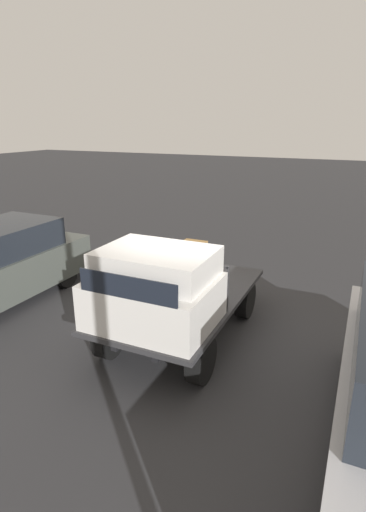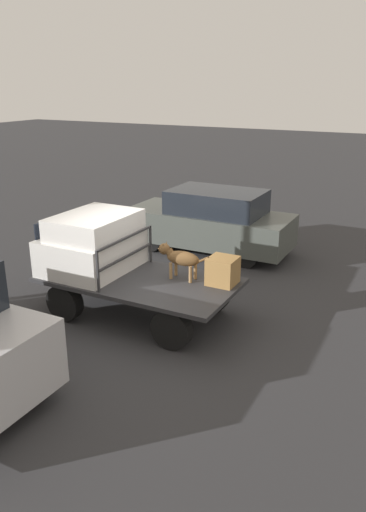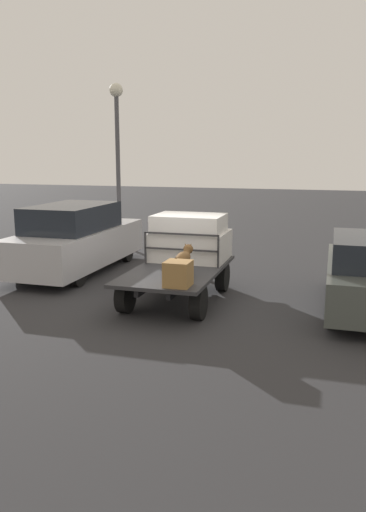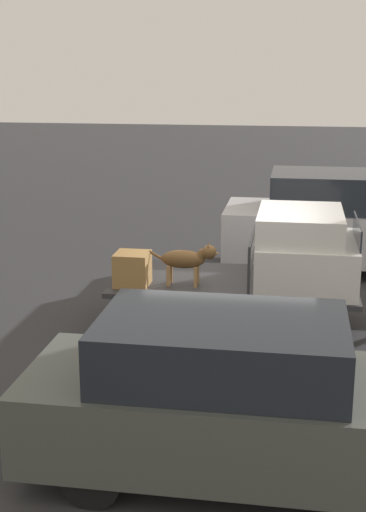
% 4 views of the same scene
% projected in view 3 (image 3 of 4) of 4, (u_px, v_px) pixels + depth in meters
% --- Properties ---
extents(ground_plane, '(80.00, 80.00, 0.00)m').
position_uv_depth(ground_plane, '(178.00, 301.00, 11.86)').
color(ground_plane, '#2D2D30').
extents(flatbed_truck, '(3.80, 1.98, 0.79)m').
position_uv_depth(flatbed_truck, '(178.00, 277.00, 11.74)').
color(flatbed_truck, black).
rests_on(flatbed_truck, ground).
extents(truck_cab, '(1.50, 1.86, 1.15)m').
position_uv_depth(truck_cab, '(190.00, 238.00, 12.59)').
color(truck_cab, silver).
rests_on(truck_cab, flatbed_truck).
extents(truck_headboard, '(0.04, 1.86, 0.79)m').
position_uv_depth(truck_headboard, '(181.00, 244.00, 11.86)').
color(truck_headboard, '#2D2D30').
rests_on(truck_headboard, flatbed_truck).
extents(dog, '(1.10, 0.28, 0.69)m').
position_uv_depth(dog, '(184.00, 257.00, 10.87)').
color(dog, '#9E7547').
rests_on(dog, flatbed_truck).
extents(cargo_crate, '(0.52, 0.52, 0.52)m').
position_uv_depth(cargo_crate, '(178.00, 274.00, 10.06)').
color(cargo_crate, olive).
rests_on(cargo_crate, flatbed_truck).
extents(parked_pickup_far, '(5.28, 2.01, 2.00)m').
position_uv_depth(parked_pickup_far, '(76.00, 239.00, 14.65)').
color(parked_pickup_far, black).
rests_on(parked_pickup_far, ground).
extents(light_pole_near, '(0.49, 0.49, 5.93)m').
position_uv_depth(light_pole_near, '(117.00, 135.00, 18.26)').
color(light_pole_near, '#4C4C51').
rests_on(light_pole_near, ground).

